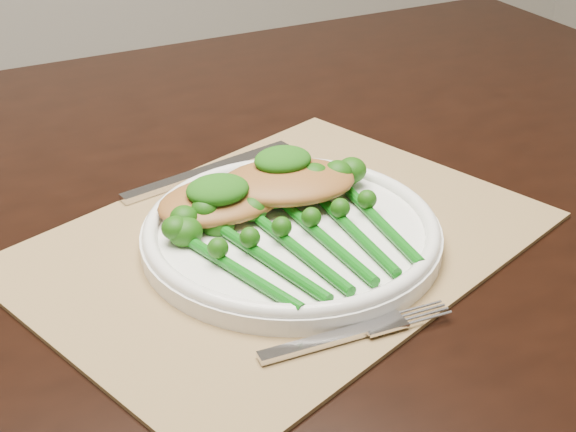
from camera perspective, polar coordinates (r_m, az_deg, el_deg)
name	(u,v)px	position (r m, az deg, el deg)	size (l,w,h in m)	color
placemat	(282,241)	(0.73, -0.43, -1.81)	(0.45, 0.33, 0.00)	olive
dinner_plate	(291,232)	(0.72, 0.24, -1.12)	(0.27, 0.27, 0.02)	white
knife	(193,176)	(0.84, -6.75, 2.87)	(0.20, 0.07, 0.01)	silver
fork	(369,328)	(0.62, 5.77, -7.95)	(0.16, 0.02, 0.00)	silver
chicken_fillet_left	(222,200)	(0.74, -4.71, 1.16)	(0.12, 0.09, 0.02)	#9D642D
chicken_fillet_right	(288,181)	(0.75, -0.02, 2.47)	(0.13, 0.09, 0.03)	#9D642D
pesto_dollop_left	(218,190)	(0.72, -5.03, 1.88)	(0.06, 0.05, 0.02)	#0F4309
pesto_dollop_right	(283,160)	(0.76, -0.38, 4.02)	(0.06, 0.05, 0.02)	#0F4309
broccolini_bundle	(311,244)	(0.68, 1.63, -1.97)	(0.20, 0.22, 0.04)	#0B560E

